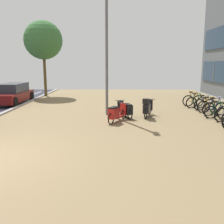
# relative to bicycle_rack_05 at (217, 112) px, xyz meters

# --- Properties ---
(ground) EXTENTS (21.00, 40.00, 0.13)m
(ground) POSITION_rel_bicycle_rack_05_xyz_m (-7.32, -5.47, -0.35)
(ground) COLOR black
(bicycle_rack_05) EXTENTS (1.28, 0.48, 0.93)m
(bicycle_rack_05) POSITION_rel_bicycle_rack_05_xyz_m (0.00, 0.00, 0.00)
(bicycle_rack_05) COLOR black
(bicycle_rack_05) RESTS_ON ground
(bicycle_rack_06) EXTENTS (1.45, 0.48, 1.03)m
(bicycle_rack_06) POSITION_rel_bicycle_rack_05_xyz_m (0.20, 0.76, 0.03)
(bicycle_rack_06) COLOR black
(bicycle_rack_06) RESTS_ON ground
(bicycle_rack_07) EXTENTS (1.37, 0.48, 0.97)m
(bicycle_rack_07) POSITION_rel_bicycle_rack_05_xyz_m (0.19, 1.53, 0.01)
(bicycle_rack_07) COLOR black
(bicycle_rack_07) RESTS_ON ground
(bicycle_rack_08) EXTENTS (1.32, 0.48, 0.97)m
(bicycle_rack_08) POSITION_rel_bicycle_rack_05_xyz_m (0.20, 2.29, 0.01)
(bicycle_rack_08) COLOR black
(bicycle_rack_08) RESTS_ON ground
(bicycle_rack_09) EXTENTS (1.38, 0.48, 0.99)m
(bicycle_rack_09) POSITION_rel_bicycle_rack_05_xyz_m (-0.01, 3.06, 0.02)
(bicycle_rack_09) COLOR black
(bicycle_rack_09) RESTS_ON ground
(bicycle_rack_10) EXTENTS (1.40, 0.48, 1.01)m
(bicycle_rack_10) POSITION_rel_bicycle_rack_05_xyz_m (0.01, 3.82, 0.03)
(bicycle_rack_10) COLOR black
(bicycle_rack_10) RESTS_ON ground
(scooter_near) EXTENTS (1.00, 1.70, 0.83)m
(scooter_near) POSITION_rel_bicycle_rack_05_xyz_m (-5.01, -0.80, 0.08)
(scooter_near) COLOR black
(scooter_near) RESTS_ON ground
(scooter_mid) EXTENTS (0.86, 1.72, 0.81)m
(scooter_mid) POSITION_rel_bicycle_rack_05_xyz_m (-4.50, 0.23, 0.07)
(scooter_mid) COLOR black
(scooter_mid) RESTS_ON ground
(scooter_far) EXTENTS (0.79, 1.66, 1.03)m
(scooter_far) POSITION_rel_bicycle_rack_05_xyz_m (-3.41, 0.35, 0.14)
(scooter_far) COLOR black
(scooter_far) RESTS_ON ground
(parked_car_far) EXTENTS (1.80, 4.22, 1.36)m
(parked_car_far) POSITION_rel_bicycle_rack_05_xyz_m (-12.14, 5.02, 0.32)
(parked_car_far) COLOR maroon
(parked_car_far) RESTS_ON ground
(lamp_post) EXTENTS (0.20, 0.52, 6.66)m
(lamp_post) POSITION_rel_bicycle_rack_05_xyz_m (-5.48, 0.97, 3.33)
(lamp_post) COLOR slate
(lamp_post) RESTS_ON ground
(street_tree) EXTENTS (3.14, 3.14, 6.18)m
(street_tree) POSITION_rel_bicycle_rack_05_xyz_m (-10.93, 9.10, 4.27)
(street_tree) COLOR brown
(street_tree) RESTS_ON ground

